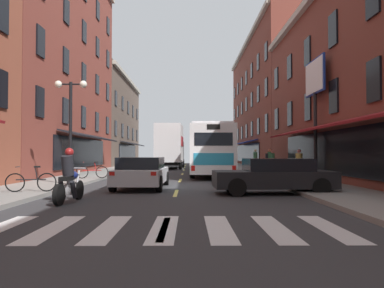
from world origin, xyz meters
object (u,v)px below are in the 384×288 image
at_px(pedestrian_near, 270,159).
at_px(bicycle_near, 31,181).
at_px(box_truck, 170,147).
at_px(pedestrian_mid, 299,163).
at_px(transit_bus, 210,150).
at_px(bicycle_mid, 92,172).
at_px(street_lamp_twin, 70,126).
at_px(pedestrian_rear, 272,161).
at_px(motorcycle_rider, 69,179).
at_px(billboard_sign, 315,89).
at_px(pedestrian_far, 255,159).
at_px(sedan_near, 274,176).
at_px(sedan_mid, 142,172).

bearing_deg(pedestrian_near, bicycle_near, -38.25).
height_order(box_truck, pedestrian_mid, box_truck).
bearing_deg(transit_bus, bicycle_mid, -140.54).
xyz_separation_m(transit_bus, street_lamp_twin, (-6.69, -9.50, 0.97)).
distance_m(bicycle_mid, street_lamp_twin, 4.51).
bearing_deg(box_truck, pedestrian_rear, -50.81).
relative_size(pedestrian_mid, street_lamp_twin, 0.35).
distance_m(pedestrian_rear, street_lamp_twin, 15.36).
xyz_separation_m(motorcycle_rider, bicycle_mid, (-1.66, 8.96, -0.21)).
xyz_separation_m(bicycle_near, pedestrian_mid, (11.57, 7.02, 0.45)).
xyz_separation_m(billboard_sign, pedestrian_far, (-0.57, 14.27, -3.82)).
height_order(bicycle_mid, pedestrian_far, pedestrian_far).
distance_m(bicycle_near, bicycle_mid, 7.14).
xyz_separation_m(bicycle_mid, pedestrian_far, (11.29, 13.13, 0.53)).
bearing_deg(pedestrian_far, sedan_near, -44.34).
relative_size(sedan_near, bicycle_mid, 2.63).
bearing_deg(bicycle_near, sedan_mid, 37.82).
bearing_deg(pedestrian_rear, sedan_mid, 89.11).
height_order(box_truck, pedestrian_near, box_truck).
relative_size(pedestrian_mid, pedestrian_far, 0.92).
relative_size(billboard_sign, transit_bus, 0.52).
xyz_separation_m(motorcycle_rider, pedestrian_mid, (9.65, 8.84, 0.24)).
xyz_separation_m(sedan_near, bicycle_near, (-8.72, -0.60, -0.17)).
height_order(pedestrian_near, pedestrian_rear, pedestrian_near).
relative_size(sedan_mid, street_lamp_twin, 0.99).
bearing_deg(motorcycle_rider, box_truck, 85.93).
xyz_separation_m(motorcycle_rider, pedestrian_far, (9.63, 22.09, 0.32)).
bearing_deg(sedan_mid, transit_bus, 70.72).
bearing_deg(transit_bus, motorcycle_rider, -109.35).
bearing_deg(sedan_mid, pedestrian_near, 56.33).
bearing_deg(sedan_mid, sedan_near, -22.60).
xyz_separation_m(pedestrian_near, pedestrian_rear, (-0.12, -1.45, -0.10)).
distance_m(bicycle_near, pedestrian_rear, 17.81).
height_order(bicycle_mid, pedestrian_rear, pedestrian_rear).
bearing_deg(transit_bus, sedan_mid, -109.28).
distance_m(pedestrian_mid, pedestrian_far, 13.24).
bearing_deg(bicycle_near, pedestrian_far, 60.31).
relative_size(sedan_mid, motorcycle_rider, 2.19).
height_order(box_truck, sedan_near, box_truck).
height_order(motorcycle_rider, street_lamp_twin, street_lamp_twin).
distance_m(pedestrian_near, pedestrian_mid, 7.95).
xyz_separation_m(billboard_sign, pedestrian_near, (-0.44, 8.98, -3.80)).
distance_m(transit_bus, sedan_mid, 10.59).
height_order(box_truck, pedestrian_far, box_truck).
relative_size(transit_bus, motorcycle_rider, 5.84).
xyz_separation_m(transit_bus, pedestrian_rear, (4.54, 0.83, -0.77)).
height_order(sedan_mid, pedestrian_far, pedestrian_far).
relative_size(billboard_sign, box_truck, 0.83).
relative_size(sedan_near, pedestrian_near, 2.57).
relative_size(billboard_sign, bicycle_mid, 3.72).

